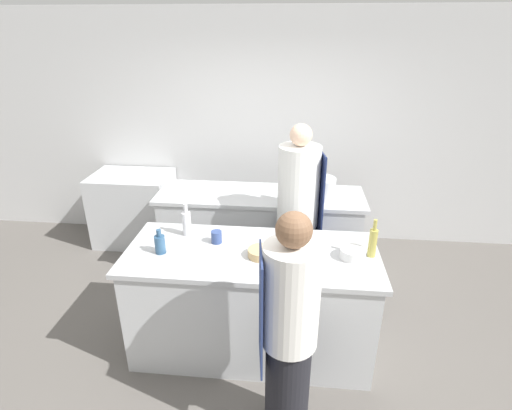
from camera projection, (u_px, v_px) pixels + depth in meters
name	position (u px, v px, depth m)	size (l,w,h in m)	color
ground_plane	(252.00, 344.00, 3.53)	(16.00, 16.00, 0.00)	#605B56
wall_back	(270.00, 131.00, 4.90)	(8.00, 0.06, 2.80)	silver
prep_counter	(252.00, 300.00, 3.34)	(2.01, 0.86, 0.94)	silver
pass_counter	(260.00, 233.00, 4.44)	(2.20, 0.68, 0.94)	silver
oven_range	(134.00, 208.00, 5.09)	(0.96, 0.67, 0.90)	silver
chef_at_prep_near	(289.00, 333.00, 2.47)	(0.38, 0.36, 1.65)	black
chef_at_stove	(298.00, 217.00, 3.83)	(0.43, 0.41, 1.80)	black
bottle_olive_oil	(187.00, 223.00, 3.36)	(0.07, 0.07, 0.29)	silver
bottle_vinegar	(160.00, 244.00, 3.10)	(0.08, 0.08, 0.20)	#2D5175
bottle_wine	(373.00, 242.00, 3.04)	(0.06, 0.06, 0.31)	#B2A84C
bowl_mixing_large	(261.00, 253.00, 3.07)	(0.21, 0.21, 0.06)	tan
bowl_prep_small	(353.00, 253.00, 3.05)	(0.20, 0.20, 0.08)	white
cup	(217.00, 237.00, 3.27)	(0.09, 0.09, 0.10)	#33477F
cutting_board	(187.00, 257.00, 3.07)	(0.34, 0.28, 0.01)	white
stockpot	(320.00, 188.00, 4.11)	(0.31, 0.31, 0.22)	silver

